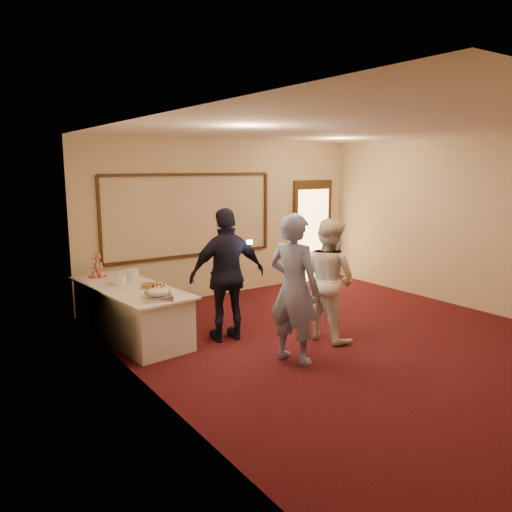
{
  "coord_description": "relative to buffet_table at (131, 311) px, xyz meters",
  "views": [
    {
      "loc": [
        -5.02,
        -4.82,
        2.51
      ],
      "look_at": [
        -0.79,
        1.35,
        1.15
      ],
      "focal_mm": 35.0,
      "sensor_mm": 36.0,
      "label": 1
    }
  ],
  "objects": [
    {
      "name": "pavlova_tray",
      "position": [
        0.07,
        -0.9,
        0.46
      ],
      "size": [
        0.45,
        0.54,
        0.18
      ],
      "color": "#A8ABAF",
      "rests_on": "buffet_table"
    },
    {
      "name": "floor",
      "position": [
        2.54,
        -2.08,
        -0.39
      ],
      "size": [
        7.0,
        7.0,
        0.0
      ],
      "primitive_type": "plane",
      "color": "black",
      "rests_on": "ground"
    },
    {
      "name": "man",
      "position": [
        1.4,
        -2.09,
        0.58
      ],
      "size": [
        0.66,
        0.82,
        1.93
      ],
      "primitive_type": "imported",
      "rotation": [
        0.0,
        0.0,
        1.9
      ],
      "color": "#7E91CE",
      "rests_on": "floor"
    },
    {
      "name": "plate_stack_b",
      "position": [
        0.17,
        0.33,
        0.47
      ],
      "size": [
        0.21,
        0.21,
        0.17
      ],
      "color": "white",
      "rests_on": "buffet_table"
    },
    {
      "name": "room_walls",
      "position": [
        2.54,
        -2.08,
        1.64
      ],
      "size": [
        6.04,
        7.04,
        3.02
      ],
      "color": "beige",
      "rests_on": "floor"
    },
    {
      "name": "plate_stack_a",
      "position": [
        -0.08,
        0.13,
        0.46
      ],
      "size": [
        0.19,
        0.19,
        0.16
      ],
      "color": "white",
      "rests_on": "buffet_table"
    },
    {
      "name": "tart",
      "position": [
        0.21,
        -0.29,
        0.41
      ],
      "size": [
        0.31,
        0.31,
        0.06
      ],
      "color": "white",
      "rests_on": "buffet_table"
    },
    {
      "name": "buffet_table",
      "position": [
        0.0,
        0.0,
        0.0
      ],
      "size": [
        1.16,
        2.45,
        0.77
      ],
      "color": "silver",
      "rests_on": "floor"
    },
    {
      "name": "woman",
      "position": [
        2.36,
        -1.7,
        0.5
      ],
      "size": [
        0.76,
        0.93,
        1.77
      ],
      "primitive_type": "imported",
      "rotation": [
        0.0,
        0.0,
        1.68
      ],
      "color": "white",
      "rests_on": "floor"
    },
    {
      "name": "cupcake_stand",
      "position": [
        -0.2,
        0.89,
        0.53
      ],
      "size": [
        0.28,
        0.28,
        0.41
      ],
      "color": "#D5464B",
      "rests_on": "buffet_table"
    },
    {
      "name": "wall_molding",
      "position": [
        1.74,
        1.39,
        1.21
      ],
      "size": [
        3.45,
        0.04,
        1.55
      ],
      "color": "#32200F",
      "rests_on": "room_walls"
    },
    {
      "name": "guest",
      "position": [
        1.13,
        -0.91,
        0.58
      ],
      "size": [
        1.19,
        0.65,
        1.93
      ],
      "primitive_type": "imported",
      "rotation": [
        0.0,
        0.0,
        2.97
      ],
      "color": "black",
      "rests_on": "floor"
    },
    {
      "name": "camera_flash",
      "position": [
        1.31,
        -1.2,
        1.07
      ],
      "size": [
        0.08,
        0.06,
        0.05
      ],
      "primitive_type": "cube",
      "rotation": [
        0.0,
        0.0,
        -0.25
      ],
      "color": "white",
      "rests_on": "guest"
    },
    {
      "name": "doorway",
      "position": [
        4.69,
        1.38,
        0.69
      ],
      "size": [
        1.05,
        0.07,
        2.2
      ],
      "color": "#32200F",
      "rests_on": "floor"
    }
  ]
}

